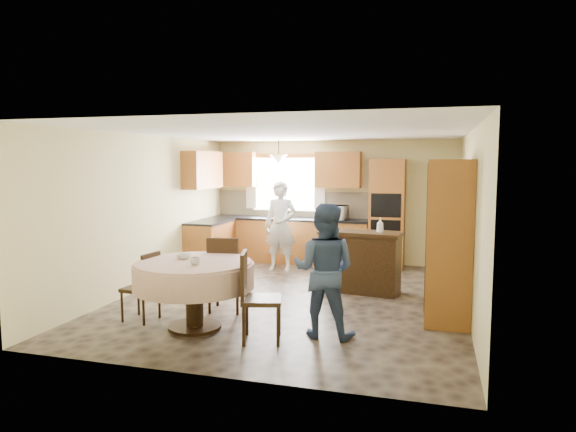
# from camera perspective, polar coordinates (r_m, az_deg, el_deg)

# --- Properties ---
(floor) EXTENTS (5.00, 6.00, 0.01)m
(floor) POSITION_cam_1_polar(r_m,az_deg,el_deg) (7.92, 0.62, -9.07)
(floor) COLOR brown
(floor) RESTS_ON ground
(ceiling) EXTENTS (5.00, 6.00, 0.01)m
(ceiling) POSITION_cam_1_polar(r_m,az_deg,el_deg) (7.66, 0.64, 9.29)
(ceiling) COLOR white
(ceiling) RESTS_ON wall_back
(wall_back) EXTENTS (5.00, 0.02, 2.50)m
(wall_back) POSITION_cam_1_polar(r_m,az_deg,el_deg) (10.60, 4.93, 1.60)
(wall_back) COLOR #D6CB89
(wall_back) RESTS_ON floor
(wall_front) EXTENTS (5.00, 0.02, 2.50)m
(wall_front) POSITION_cam_1_polar(r_m,az_deg,el_deg) (4.89, -8.76, -3.60)
(wall_front) COLOR #D6CB89
(wall_front) RESTS_ON floor
(wall_left) EXTENTS (0.02, 6.00, 2.50)m
(wall_left) POSITION_cam_1_polar(r_m,az_deg,el_deg) (8.69, -15.47, 0.44)
(wall_left) COLOR #D6CB89
(wall_left) RESTS_ON floor
(wall_right) EXTENTS (0.02, 6.00, 2.50)m
(wall_right) POSITION_cam_1_polar(r_m,az_deg,el_deg) (7.44, 19.54, -0.60)
(wall_right) COLOR #D6CB89
(wall_right) RESTS_ON floor
(window) EXTENTS (1.40, 0.03, 1.10)m
(window) POSITION_cam_1_polar(r_m,az_deg,el_deg) (10.80, -0.29, 3.56)
(window) COLOR white
(window) RESTS_ON wall_back
(curtain_left) EXTENTS (0.22, 0.02, 1.15)m
(curtain_left) POSITION_cam_1_polar(r_m,az_deg,el_deg) (10.98, -4.13, 3.85)
(curtain_left) COLOR white
(curtain_left) RESTS_ON wall_back
(curtain_right) EXTENTS (0.22, 0.02, 1.15)m
(curtain_right) POSITION_cam_1_polar(r_m,az_deg,el_deg) (10.56, 3.55, 3.76)
(curtain_right) COLOR white
(curtain_right) RESTS_ON wall_back
(base_cab_back) EXTENTS (3.30, 0.60, 0.88)m
(base_cab_back) POSITION_cam_1_polar(r_m,az_deg,el_deg) (10.60, 0.06, -2.79)
(base_cab_back) COLOR #C47B34
(base_cab_back) RESTS_ON floor
(counter_back) EXTENTS (3.30, 0.64, 0.04)m
(counter_back) POSITION_cam_1_polar(r_m,az_deg,el_deg) (10.54, 0.06, -0.32)
(counter_back) COLOR black
(counter_back) RESTS_ON base_cab_back
(base_cab_left) EXTENTS (0.60, 1.20, 0.88)m
(base_cab_left) POSITION_cam_1_polar(r_m,az_deg,el_deg) (10.23, -8.63, -3.18)
(base_cab_left) COLOR #C47B34
(base_cab_left) RESTS_ON floor
(counter_left) EXTENTS (0.64, 1.20, 0.04)m
(counter_left) POSITION_cam_1_polar(r_m,az_deg,el_deg) (10.17, -8.68, -0.62)
(counter_left) COLOR black
(counter_left) RESTS_ON base_cab_left
(backsplash) EXTENTS (3.30, 0.02, 0.55)m
(backsplash) POSITION_cam_1_polar(r_m,az_deg,el_deg) (10.79, 0.49, 1.32)
(backsplash) COLOR #C8B98D
(backsplash) RESTS_ON wall_back
(wall_cab_left) EXTENTS (0.85, 0.33, 0.72)m
(wall_cab_left) POSITION_cam_1_polar(r_m,az_deg,el_deg) (11.00, -5.79, 5.19)
(wall_cab_left) COLOR #BE6B2F
(wall_cab_left) RESTS_ON wall_back
(wall_cab_right) EXTENTS (0.90, 0.33, 0.72)m
(wall_cab_right) POSITION_cam_1_polar(r_m,az_deg,el_deg) (10.38, 5.61, 5.14)
(wall_cab_right) COLOR #BE6B2F
(wall_cab_right) RESTS_ON wall_back
(wall_cab_side) EXTENTS (0.33, 1.20, 0.72)m
(wall_cab_side) POSITION_cam_1_polar(r_m,az_deg,el_deg) (10.16, -9.46, 5.07)
(wall_cab_side) COLOR #BE6B2F
(wall_cab_side) RESTS_ON wall_left
(oven_tower) EXTENTS (0.66, 0.62, 2.12)m
(oven_tower) POSITION_cam_1_polar(r_m,az_deg,el_deg) (10.15, 10.97, 0.24)
(oven_tower) COLOR #C47B34
(oven_tower) RESTS_ON floor
(oven_upper) EXTENTS (0.56, 0.01, 0.45)m
(oven_upper) POSITION_cam_1_polar(r_m,az_deg,el_deg) (9.82, 10.83, 1.16)
(oven_upper) COLOR black
(oven_upper) RESTS_ON oven_tower
(oven_lower) EXTENTS (0.56, 0.01, 0.45)m
(oven_lower) POSITION_cam_1_polar(r_m,az_deg,el_deg) (9.88, 10.77, -1.73)
(oven_lower) COLOR black
(oven_lower) RESTS_ON oven_tower
(pendant) EXTENTS (0.36, 0.36, 0.18)m
(pendant) POSITION_cam_1_polar(r_m,az_deg,el_deg) (10.33, -1.05, 6.33)
(pendant) COLOR beige
(pendant) RESTS_ON ceiling
(sideboard) EXTENTS (1.34, 0.69, 0.91)m
(sideboard) POSITION_cam_1_polar(r_m,az_deg,el_deg) (8.26, 8.01, -5.25)
(sideboard) COLOR #36220E
(sideboard) RESTS_ON floor
(space_heater) EXTENTS (0.42, 0.35, 0.49)m
(space_heater) POSITION_cam_1_polar(r_m,az_deg,el_deg) (8.25, 16.56, -6.95)
(space_heater) COLOR black
(space_heater) RESTS_ON floor
(cupboard) EXTENTS (0.55, 1.10, 2.10)m
(cupboard) POSITION_cam_1_polar(r_m,az_deg,el_deg) (7.00, 17.42, -2.59)
(cupboard) COLOR #C47B34
(cupboard) RESTS_ON floor
(dining_table) EXTENTS (1.48, 1.48, 0.85)m
(dining_table) POSITION_cam_1_polar(r_m,az_deg,el_deg) (6.47, -10.40, -6.60)
(dining_table) COLOR #36220E
(dining_table) RESTS_ON floor
(chair_left) EXTENTS (0.43, 0.43, 0.90)m
(chair_left) POSITION_cam_1_polar(r_m,az_deg,el_deg) (6.95, -15.60, -7.21)
(chair_left) COLOR #36220E
(chair_left) RESTS_ON floor
(chair_back) EXTENTS (0.51, 0.51, 1.05)m
(chair_back) POSITION_cam_1_polar(r_m,az_deg,el_deg) (7.12, -7.00, -6.04)
(chair_back) COLOR #36220E
(chair_back) RESTS_ON floor
(chair_right) EXTENTS (0.55, 0.55, 1.04)m
(chair_right) POSITION_cam_1_polar(r_m,az_deg,el_deg) (5.96, -3.75, -8.43)
(chair_right) COLOR #36220E
(chair_right) RESTS_ON floor
(framed_picture) EXTENTS (0.06, 0.57, 0.47)m
(framed_picture) POSITION_cam_1_polar(r_m,az_deg,el_deg) (8.91, 18.82, 2.70)
(framed_picture) COLOR gold
(framed_picture) RESTS_ON wall_right
(microwave) EXTENTS (0.56, 0.41, 0.29)m
(microwave) POSITION_cam_1_polar(r_m,az_deg,el_deg) (10.26, 5.12, 0.40)
(microwave) COLOR silver
(microwave) RESTS_ON counter_back
(person_sink) EXTENTS (0.62, 0.41, 1.70)m
(person_sink) POSITION_cam_1_polar(r_m,az_deg,el_deg) (9.75, -0.82, -1.13)
(person_sink) COLOR silver
(person_sink) RESTS_ON floor
(person_dining) EXTENTS (0.80, 0.64, 1.58)m
(person_dining) POSITION_cam_1_polar(r_m,az_deg,el_deg) (6.09, 4.04, -6.03)
(person_dining) COLOR #364A75
(person_dining) RESTS_ON floor
(bowl_sideboard) EXTENTS (0.22, 0.22, 0.05)m
(bowl_sideboard) POSITION_cam_1_polar(r_m,az_deg,el_deg) (8.21, 6.65, -1.88)
(bowl_sideboard) COLOR #B2B2B2
(bowl_sideboard) RESTS_ON sideboard
(bottle_sideboard) EXTENTS (0.11, 0.11, 0.29)m
(bottle_sideboard) POSITION_cam_1_polar(r_m,az_deg,el_deg) (8.13, 10.20, -1.18)
(bottle_sideboard) COLOR silver
(bottle_sideboard) RESTS_ON sideboard
(cup_table) EXTENTS (0.15, 0.15, 0.09)m
(cup_table) POSITION_cam_1_polar(r_m,az_deg,el_deg) (6.21, -10.29, -4.94)
(cup_table) COLOR #B2B2B2
(cup_table) RESTS_ON dining_table
(bowl_table) EXTENTS (0.21, 0.21, 0.06)m
(bowl_table) POSITION_cam_1_polar(r_m,az_deg,el_deg) (6.62, -11.50, -4.43)
(bowl_table) COLOR #B2B2B2
(bowl_table) RESTS_ON dining_table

